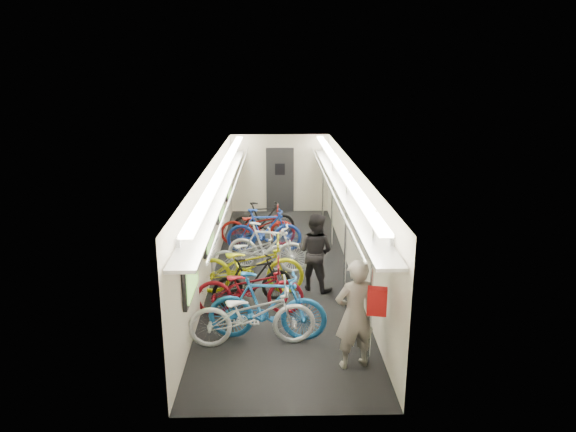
{
  "coord_description": "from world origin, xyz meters",
  "views": [
    {
      "loc": [
        -0.12,
        -10.6,
        4.24
      ],
      "look_at": [
        0.14,
        0.33,
        1.15
      ],
      "focal_mm": 32.0,
      "sensor_mm": 36.0,
      "label": 1
    }
  ],
  "objects_px": {
    "backpack": "(377,301)",
    "passenger_near": "(355,314)",
    "passenger_mid": "(315,252)",
    "bicycle_1": "(267,306)",
    "bicycle_0": "(252,314)"
  },
  "relations": [
    {
      "from": "backpack",
      "to": "passenger_near",
      "type": "bearing_deg",
      "value": 124.7
    },
    {
      "from": "passenger_near",
      "to": "backpack",
      "type": "distance_m",
      "value": 0.7
    },
    {
      "from": "passenger_mid",
      "to": "passenger_near",
      "type": "bearing_deg",
      "value": 129.09
    },
    {
      "from": "passenger_mid",
      "to": "backpack",
      "type": "height_order",
      "value": "passenger_mid"
    },
    {
      "from": "backpack",
      "to": "bicycle_1",
      "type": "bearing_deg",
      "value": 150.35
    },
    {
      "from": "bicycle_1",
      "to": "backpack",
      "type": "height_order",
      "value": "backpack"
    },
    {
      "from": "bicycle_1",
      "to": "backpack",
      "type": "bearing_deg",
      "value": -125.74
    },
    {
      "from": "bicycle_0",
      "to": "bicycle_1",
      "type": "bearing_deg",
      "value": -59.04
    },
    {
      "from": "bicycle_0",
      "to": "passenger_mid",
      "type": "xyz_separation_m",
      "value": [
        1.16,
        2.18,
        0.26
      ]
    },
    {
      "from": "bicycle_0",
      "to": "passenger_mid",
      "type": "height_order",
      "value": "passenger_mid"
    },
    {
      "from": "passenger_mid",
      "to": "backpack",
      "type": "distance_m",
      "value": 3.42
    },
    {
      "from": "bicycle_0",
      "to": "passenger_mid",
      "type": "bearing_deg",
      "value": -32.47
    },
    {
      "from": "passenger_near",
      "to": "backpack",
      "type": "bearing_deg",
      "value": 97.41
    },
    {
      "from": "passenger_near",
      "to": "passenger_mid",
      "type": "bearing_deg",
      "value": -98.12
    },
    {
      "from": "passenger_near",
      "to": "passenger_mid",
      "type": "height_order",
      "value": "passenger_near"
    }
  ]
}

